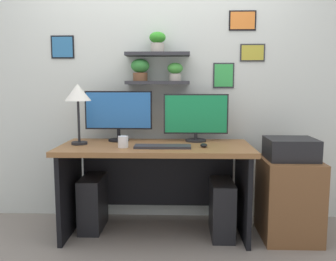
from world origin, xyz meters
TOP-DOWN VIEW (x-y plane):
  - ground_plane at (0.00, 0.00)m, footprint 8.00×8.00m
  - back_wall_assembly at (0.00, 0.44)m, footprint 4.40×0.24m
  - desk at (0.00, 0.05)m, footprint 1.56×0.68m
  - monitor_left at (-0.34, 0.22)m, footprint 0.58×0.18m
  - monitor_right at (0.34, 0.22)m, footprint 0.56×0.18m
  - keyboard at (0.06, -0.12)m, footprint 0.44×0.14m
  - computer_mouse at (0.39, -0.08)m, footprint 0.06×0.09m
  - desk_lamp at (-0.63, 0.02)m, footprint 0.21×0.21m
  - coffee_mug at (-0.25, -0.12)m, footprint 0.08×0.08m
  - drawer_cabinet at (1.08, -0.04)m, footprint 0.44×0.50m
  - printer at (1.08, -0.04)m, footprint 0.38×0.34m
  - computer_tower_left at (-0.55, 0.09)m, footprint 0.18×0.40m
  - computer_tower_right at (0.54, -0.03)m, footprint 0.18×0.40m

SIDE VIEW (x-z plane):
  - ground_plane at x=0.00m, z-range 0.00..0.00m
  - computer_tower_left at x=-0.55m, z-range 0.00..0.46m
  - computer_tower_right at x=0.54m, z-range 0.00..0.46m
  - drawer_cabinet at x=1.08m, z-range 0.00..0.65m
  - desk at x=0.00m, z-range 0.16..0.91m
  - printer at x=1.08m, z-range 0.65..0.82m
  - keyboard at x=0.06m, z-range 0.75..0.77m
  - computer_mouse at x=0.39m, z-range 0.75..0.78m
  - coffee_mug at x=-0.25m, z-range 0.75..0.84m
  - monitor_right at x=0.34m, z-range 0.76..1.17m
  - monitor_left at x=-0.34m, z-range 0.78..1.21m
  - desk_lamp at x=-0.63m, z-range 0.90..1.40m
  - back_wall_assembly at x=0.00m, z-range 0.00..2.70m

